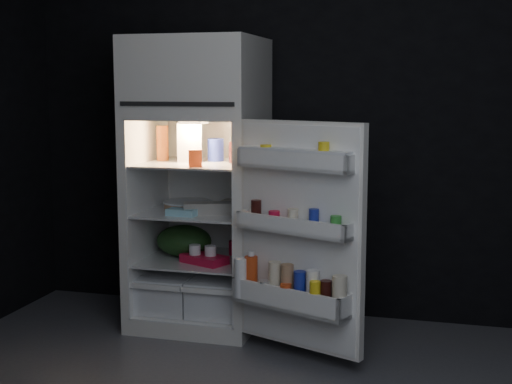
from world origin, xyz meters
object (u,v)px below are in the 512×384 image
(milk_jug, at_px, (190,142))
(egg_carton, at_px, (208,208))
(fridge_door, at_px, (297,241))
(refrigerator, at_px, (200,173))
(yogurt_tray, at_px, (204,259))

(milk_jug, distance_m, egg_carton, 0.44)
(fridge_door, height_order, milk_jug, fridge_door)
(refrigerator, xyz_separation_m, fridge_door, (0.73, -0.52, -0.28))
(refrigerator, bearing_deg, milk_jug, 177.44)
(refrigerator, distance_m, milk_jug, 0.20)
(milk_jug, bearing_deg, fridge_door, -50.32)
(yogurt_tray, bearing_deg, egg_carton, 67.72)
(milk_jug, distance_m, yogurt_tray, 0.73)
(refrigerator, xyz_separation_m, egg_carton, (0.10, -0.14, -0.19))
(egg_carton, bearing_deg, milk_jug, 117.70)
(fridge_door, xyz_separation_m, egg_carton, (-0.63, 0.38, 0.08))
(fridge_door, distance_m, milk_jug, 1.06)
(fridge_door, bearing_deg, refrigerator, 144.58)
(refrigerator, relative_size, yogurt_tray, 6.40)
(fridge_door, height_order, egg_carton, fridge_door)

